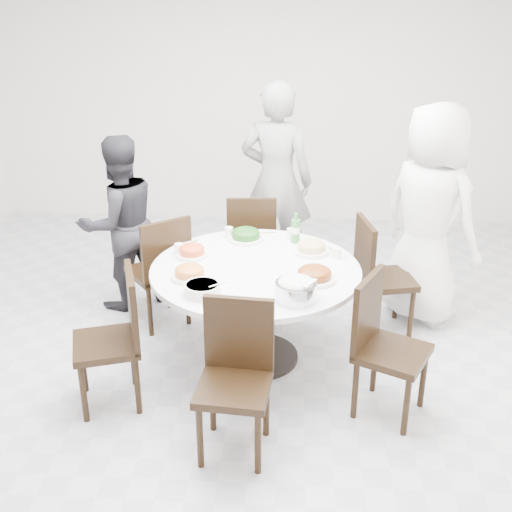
# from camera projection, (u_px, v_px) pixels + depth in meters

# --- Properties ---
(floor) EXTENTS (6.00, 6.00, 0.01)m
(floor) POSITION_uv_depth(u_px,v_px,m) (237.00, 355.00, 4.89)
(floor) COLOR #B9B9BE
(floor) RESTS_ON ground
(wall_back) EXTENTS (6.00, 0.01, 2.80)m
(wall_back) POSITION_uv_depth(u_px,v_px,m) (259.00, 98.00, 7.06)
(wall_back) COLOR silver
(wall_back) RESTS_ON ground
(dining_table) EXTENTS (1.50, 1.50, 0.75)m
(dining_table) POSITION_uv_depth(u_px,v_px,m) (256.00, 314.00, 4.71)
(dining_table) COLOR white
(dining_table) RESTS_ON floor
(chair_ne) EXTENTS (0.50, 0.50, 0.95)m
(chair_ne) POSITION_uv_depth(u_px,v_px,m) (386.00, 277.00, 5.05)
(chair_ne) COLOR black
(chair_ne) RESTS_ON floor
(chair_n) EXTENTS (0.44, 0.44, 0.95)m
(chair_n) POSITION_uv_depth(u_px,v_px,m) (252.00, 242.00, 5.70)
(chair_n) COLOR black
(chair_n) RESTS_ON floor
(chair_nw) EXTENTS (0.59, 0.59, 0.95)m
(chair_nw) POSITION_uv_depth(u_px,v_px,m) (158.00, 269.00, 5.18)
(chair_nw) COLOR black
(chair_nw) RESTS_ON floor
(chair_sw) EXTENTS (0.53, 0.53, 0.95)m
(chair_sw) POSITION_uv_depth(u_px,v_px,m) (106.00, 341.00, 4.17)
(chair_sw) COLOR black
(chair_sw) RESTS_ON floor
(chair_s) EXTENTS (0.46, 0.46, 0.95)m
(chair_s) POSITION_uv_depth(u_px,v_px,m) (234.00, 385.00, 3.73)
(chair_s) COLOR black
(chair_s) RESTS_ON floor
(chair_se) EXTENTS (0.57, 0.57, 0.95)m
(chair_se) POSITION_uv_depth(u_px,v_px,m) (393.00, 350.00, 4.07)
(chair_se) COLOR black
(chair_se) RESTS_ON floor
(diner_right) EXTENTS (1.02, 1.03, 1.80)m
(diner_right) POSITION_uv_depth(u_px,v_px,m) (429.00, 215.00, 5.11)
(diner_right) COLOR white
(diner_right) RESTS_ON floor
(diner_middle) EXTENTS (0.74, 0.56, 1.83)m
(diner_middle) POSITION_uv_depth(u_px,v_px,m) (276.00, 181.00, 5.89)
(diner_middle) COLOR black
(diner_middle) RESTS_ON floor
(diner_left) EXTENTS (0.92, 0.89, 1.50)m
(diner_left) POSITION_uv_depth(u_px,v_px,m) (120.00, 223.00, 5.37)
(diner_left) COLOR black
(diner_left) RESTS_ON floor
(dish_greens) EXTENTS (0.28, 0.28, 0.07)m
(dish_greens) POSITION_uv_depth(u_px,v_px,m) (246.00, 236.00, 5.01)
(dish_greens) COLOR white
(dish_greens) RESTS_ON dining_table
(dish_pale) EXTENTS (0.27, 0.27, 0.07)m
(dish_pale) POSITION_uv_depth(u_px,v_px,m) (311.00, 248.00, 4.79)
(dish_pale) COLOR white
(dish_pale) RESTS_ON dining_table
(dish_orange) EXTENTS (0.24, 0.24, 0.06)m
(dish_orange) POSITION_uv_depth(u_px,v_px,m) (192.00, 252.00, 4.72)
(dish_orange) COLOR white
(dish_orange) RESTS_ON dining_table
(dish_redbrown) EXTENTS (0.29, 0.29, 0.07)m
(dish_redbrown) POSITION_uv_depth(u_px,v_px,m) (314.00, 275.00, 4.36)
(dish_redbrown) COLOR white
(dish_redbrown) RESTS_ON dining_table
(dish_tofu) EXTENTS (0.26, 0.26, 0.07)m
(dish_tofu) POSITION_uv_depth(u_px,v_px,m) (190.00, 274.00, 4.39)
(dish_tofu) COLOR white
(dish_tofu) RESTS_ON dining_table
(rice_bowl) EXTENTS (0.27, 0.27, 0.12)m
(rice_bowl) POSITION_uv_depth(u_px,v_px,m) (296.00, 291.00, 4.09)
(rice_bowl) COLOR silver
(rice_bowl) RESTS_ON dining_table
(soup_bowl) EXTENTS (0.24, 0.24, 0.07)m
(soup_bowl) POSITION_uv_depth(u_px,v_px,m) (202.00, 289.00, 4.17)
(soup_bowl) COLOR white
(soup_bowl) RESTS_ON dining_table
(beverage_bottle) EXTENTS (0.07, 0.07, 0.24)m
(beverage_bottle) POSITION_uv_depth(u_px,v_px,m) (296.00, 228.00, 4.94)
(beverage_bottle) COLOR #377C31
(beverage_bottle) RESTS_ON dining_table
(tea_cups) EXTENTS (0.07, 0.07, 0.08)m
(tea_cups) POSITION_uv_depth(u_px,v_px,m) (260.00, 231.00, 5.10)
(tea_cups) COLOR white
(tea_cups) RESTS_ON dining_table
(chopsticks) EXTENTS (0.24, 0.04, 0.01)m
(chopsticks) POSITION_uv_depth(u_px,v_px,m) (263.00, 234.00, 5.13)
(chopsticks) COLOR tan
(chopsticks) RESTS_ON dining_table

